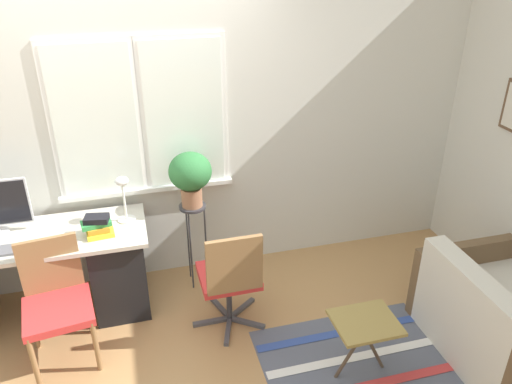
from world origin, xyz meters
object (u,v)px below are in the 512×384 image
object	(u,v)px
desk_lamp	(123,192)
mouse	(33,244)
desk_chair_wooden	(56,300)
book_stack	(98,226)
couch_loveseat	(500,323)
potted_plant	(190,174)
plant_stand	(193,219)
office_chair_swivel	(230,277)
folding_stool	(365,326)

from	to	relation	value
desk_lamp	mouse	bearing A→B (deg)	-162.76
desk_lamp	desk_chair_wooden	world-z (taller)	desk_lamp
book_stack	desk_chair_wooden	xyz separation A→B (m)	(-0.31, -0.36, -0.33)
couch_loveseat	potted_plant	bearing A→B (deg)	54.58
book_stack	potted_plant	xyz separation A→B (m)	(0.72, 0.21, 0.23)
book_stack	potted_plant	bearing A→B (deg)	16.47
book_stack	plant_stand	bearing A→B (deg)	16.47
desk_chair_wooden	plant_stand	distance (m)	1.20
office_chair_swivel	plant_stand	xyz separation A→B (m)	(-0.17, 0.63, 0.16)
desk_lamp	potted_plant	xyz separation A→B (m)	(0.52, 0.06, 0.06)
book_stack	mouse	bearing A→B (deg)	-174.38
mouse	couch_loveseat	xyz separation A→B (m)	(3.10, -1.12, -0.48)
desk_chair_wooden	office_chair_swivel	size ratio (longest dim) A/B	0.99
mouse	desk_lamp	xyz separation A→B (m)	(0.65, 0.20, 0.23)
desk_lamp	office_chair_swivel	size ratio (longest dim) A/B	0.42
mouse	couch_loveseat	world-z (taller)	mouse
desk_lamp	desk_chair_wooden	xyz separation A→B (m)	(-0.52, -0.52, -0.50)
desk_chair_wooden	potted_plant	distance (m)	1.31
desk_lamp	office_chair_swivel	xyz separation A→B (m)	(0.68, -0.57, -0.51)
mouse	office_chair_swivel	distance (m)	1.41
office_chair_swivel	couch_loveseat	size ratio (longest dim) A/B	0.78
desk_lamp	plant_stand	distance (m)	0.63
mouse	desk_lamp	world-z (taller)	desk_lamp
potted_plant	plant_stand	bearing A→B (deg)	0.00
mouse	couch_loveseat	distance (m)	3.33
office_chair_swivel	potted_plant	distance (m)	0.86
mouse	desk_chair_wooden	size ratio (longest dim) A/B	0.06
book_stack	plant_stand	world-z (taller)	book_stack
mouse	potted_plant	bearing A→B (deg)	12.42
book_stack	folding_stool	world-z (taller)	book_stack
office_chair_swivel	plant_stand	distance (m)	0.67
desk_chair_wooden	potted_plant	size ratio (longest dim) A/B	1.92
mouse	plant_stand	distance (m)	1.20
plant_stand	couch_loveseat	bearing A→B (deg)	-35.42
book_stack	potted_plant	distance (m)	0.79
desk_chair_wooden	couch_loveseat	world-z (taller)	desk_chair_wooden
mouse	desk_lamp	distance (m)	0.72
desk_lamp	desk_chair_wooden	distance (m)	0.89
folding_stool	desk_chair_wooden	bearing A→B (deg)	159.59
office_chair_swivel	book_stack	bearing A→B (deg)	-25.37
office_chair_swivel	folding_stool	xyz separation A→B (m)	(0.75, -0.68, -0.05)
office_chair_swivel	potted_plant	world-z (taller)	potted_plant
desk_chair_wooden	folding_stool	xyz separation A→B (m)	(1.95, -0.73, -0.06)
book_stack	desk_chair_wooden	size ratio (longest dim) A/B	0.27
potted_plant	folding_stool	distance (m)	1.71
office_chair_swivel	couch_loveseat	bearing A→B (deg)	156.60
desk_lamp	potted_plant	distance (m)	0.52
plant_stand	desk_lamp	bearing A→B (deg)	-173.87
mouse	folding_stool	size ratio (longest dim) A/B	0.12
office_chair_swivel	folding_stool	bearing A→B (deg)	137.40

